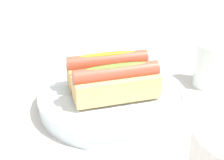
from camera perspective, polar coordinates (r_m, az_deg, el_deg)
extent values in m
plane|color=beige|center=(0.64, 0.89, -4.30)|extent=(2.40, 2.40, 0.00)
cylinder|color=silver|center=(0.63, 0.00, -3.22)|extent=(0.27, 0.27, 0.03)
torus|color=silver|center=(0.62, 0.00, -2.13)|extent=(0.27, 0.27, 0.01)
cube|color=tan|center=(0.63, -0.69, 1.09)|extent=(0.15, 0.06, 0.04)
cylinder|color=#B24C38|center=(0.62, -0.70, 3.39)|extent=(0.15, 0.04, 0.03)
ellipsoid|color=gold|center=(0.62, -0.71, 4.38)|extent=(0.11, 0.02, 0.01)
cube|color=#DBB270|center=(0.59, 0.75, -1.17)|extent=(0.15, 0.06, 0.04)
cylinder|color=#B24C38|center=(0.57, 0.76, 1.27)|extent=(0.15, 0.03, 0.03)
ellipsoid|color=olive|center=(0.57, 0.77, 2.33)|extent=(0.11, 0.02, 0.01)
cylinder|color=white|center=(0.72, 16.42, 2.45)|extent=(0.07, 0.07, 0.09)
cylinder|color=silver|center=(0.72, 16.35, 1.95)|extent=(0.06, 0.06, 0.07)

